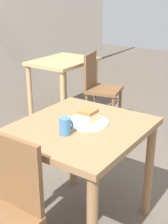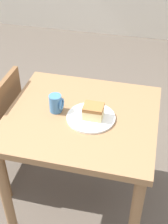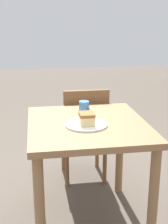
{
  "view_description": "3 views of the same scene",
  "coord_description": "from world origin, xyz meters",
  "px_view_note": "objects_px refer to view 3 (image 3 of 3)",
  "views": [
    {
      "loc": [
        -1.43,
        -0.86,
        1.56
      ],
      "look_at": [
        0.12,
        0.2,
        0.82
      ],
      "focal_mm": 50.0,
      "sensor_mm": 36.0,
      "label": 1
    },
    {
      "loc": [
        0.37,
        -1.15,
        1.84
      ],
      "look_at": [
        0.06,
        0.13,
        0.82
      ],
      "focal_mm": 50.0,
      "sensor_mm": 36.0,
      "label": 2
    },
    {
      "loc": [
        1.94,
        -0.16,
        1.43
      ],
      "look_at": [
        0.06,
        0.15,
        0.85
      ],
      "focal_mm": 50.0,
      "sensor_mm": 36.0,
      "label": 3
    }
  ],
  "objects_px": {
    "dining_table_near": "(87,141)",
    "plate": "(86,125)",
    "cake_slice": "(87,119)",
    "chair_near_window": "(84,131)",
    "coffee_mug": "(84,109)"
  },
  "relations": [
    {
      "from": "chair_near_window",
      "to": "cake_slice",
      "type": "distance_m",
      "value": 0.77
    },
    {
      "from": "dining_table_near",
      "to": "plate",
      "type": "distance_m",
      "value": 0.15
    },
    {
      "from": "cake_slice",
      "to": "chair_near_window",
      "type": "bearing_deg",
      "value": 172.07
    },
    {
      "from": "chair_near_window",
      "to": "coffee_mug",
      "type": "bearing_deg",
      "value": 80.69
    },
    {
      "from": "chair_near_window",
      "to": "coffee_mug",
      "type": "height_order",
      "value": "coffee_mug"
    },
    {
      "from": "dining_table_near",
      "to": "plate",
      "type": "relative_size",
      "value": 3.13
    },
    {
      "from": "chair_near_window",
      "to": "plate",
      "type": "bearing_deg",
      "value": 81.88
    },
    {
      "from": "plate",
      "to": "cake_slice",
      "type": "bearing_deg",
      "value": 2.5
    },
    {
      "from": "plate",
      "to": "cake_slice",
      "type": "height_order",
      "value": "cake_slice"
    },
    {
      "from": "plate",
      "to": "coffee_mug",
      "type": "height_order",
      "value": "coffee_mug"
    },
    {
      "from": "plate",
      "to": "chair_near_window",
      "type": "bearing_deg",
      "value": 171.88
    },
    {
      "from": "dining_table_near",
      "to": "chair_near_window",
      "type": "xyz_separation_m",
      "value": [
        -0.61,
        0.08,
        -0.16
      ]
    },
    {
      "from": "dining_table_near",
      "to": "chair_near_window",
      "type": "distance_m",
      "value": 0.64
    },
    {
      "from": "cake_slice",
      "to": "dining_table_near",
      "type": "bearing_deg",
      "value": 166.69
    },
    {
      "from": "coffee_mug",
      "to": "plate",
      "type": "bearing_deg",
      "value": -5.4
    }
  ]
}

